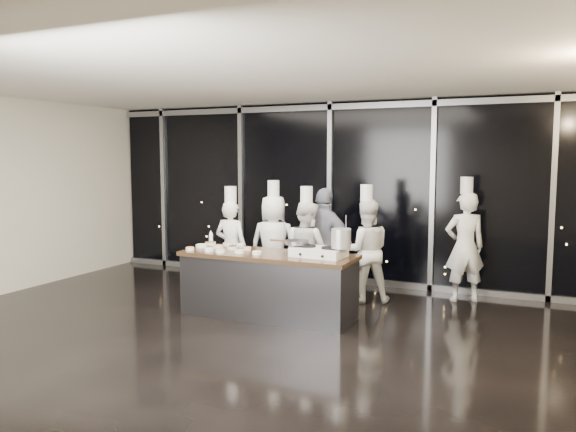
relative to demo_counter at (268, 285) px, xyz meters
name	(u,v)px	position (x,y,z in m)	size (l,w,h in m)	color
ground	(237,334)	(0.00, -0.90, -0.45)	(9.00, 9.00, 0.00)	black
room_shell	(248,156)	(0.18, -0.90, 1.79)	(9.02, 7.02, 3.21)	beige
window_wall	(330,193)	(0.00, 2.53, 1.14)	(8.90, 0.11, 3.20)	black
demo_counter	(268,285)	(0.00, 0.00, 0.00)	(2.46, 0.86, 0.90)	#36363B
stove	(319,252)	(0.74, 0.03, 0.51)	(0.73, 0.49, 0.14)	silver
frying_pan	(296,242)	(0.39, 0.07, 0.61)	(0.58, 0.35, 0.05)	gray
stock_pot	(341,238)	(1.06, 0.00, 0.72)	(0.26, 0.26, 0.26)	silver
prep_bowls	(223,247)	(-0.75, 0.03, 0.47)	(1.19, 0.71, 0.05)	white
squeeze_bottle	(211,238)	(-1.14, 0.34, 0.55)	(0.06, 0.06, 0.22)	white
chef_far_left	(231,247)	(-1.09, 0.86, 0.34)	(0.57, 0.38, 1.76)	silver
chef_left	(274,244)	(-0.49, 1.19, 0.37)	(0.87, 0.64, 1.86)	silver
chef_center	(306,250)	(0.14, 1.07, 0.34)	(0.92, 0.83, 1.78)	silver
guest	(325,243)	(0.32, 1.38, 0.42)	(1.10, 0.67, 1.74)	#16203D
chef_right	(366,250)	(1.01, 1.35, 0.35)	(0.95, 0.87, 1.81)	silver
chef_side	(465,246)	(2.39, 2.00, 0.42)	(0.74, 0.64, 1.93)	silver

